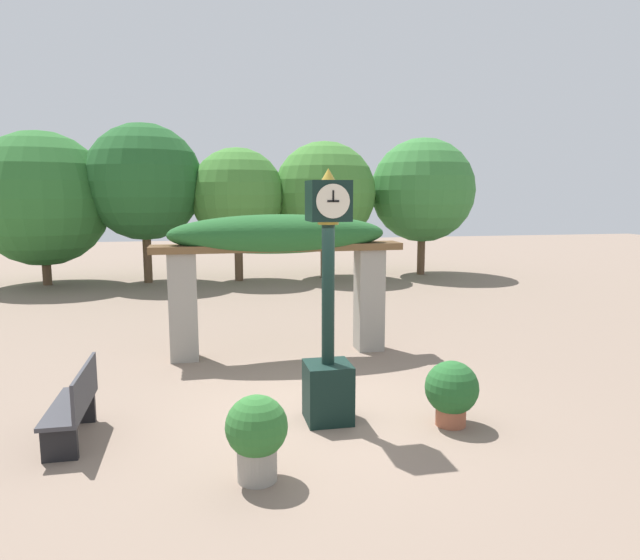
{
  "coord_description": "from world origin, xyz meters",
  "views": [
    {
      "loc": [
        -1.34,
        -7.17,
        2.9
      ],
      "look_at": [
        0.19,
        0.21,
        1.77
      ],
      "focal_mm": 32.0,
      "sensor_mm": 36.0,
      "label": 1
    }
  ],
  "objects_px": {
    "pedestal_clock": "(328,324)",
    "park_bench": "(75,406)",
    "potted_plant_near_left": "(257,433)",
    "potted_plant_near_right": "(452,390)"
  },
  "relations": [
    {
      "from": "pedestal_clock",
      "to": "park_bench",
      "type": "xyz_separation_m",
      "value": [
        -3.07,
        0.03,
        -0.85
      ]
    },
    {
      "from": "potted_plant_near_left",
      "to": "pedestal_clock",
      "type": "bearing_deg",
      "value": 52.72
    },
    {
      "from": "potted_plant_near_left",
      "to": "park_bench",
      "type": "bearing_deg",
      "value": 145.2
    },
    {
      "from": "potted_plant_near_right",
      "to": "park_bench",
      "type": "distance_m",
      "value": 4.6
    },
    {
      "from": "pedestal_clock",
      "to": "potted_plant_near_left",
      "type": "distance_m",
      "value": 1.89
    },
    {
      "from": "pedestal_clock",
      "to": "potted_plant_near_left",
      "type": "height_order",
      "value": "pedestal_clock"
    },
    {
      "from": "potted_plant_near_left",
      "to": "park_bench",
      "type": "height_order",
      "value": "potted_plant_near_left"
    },
    {
      "from": "potted_plant_near_left",
      "to": "park_bench",
      "type": "xyz_separation_m",
      "value": [
        -2.03,
        1.41,
        -0.08
      ]
    },
    {
      "from": "pedestal_clock",
      "to": "potted_plant_near_left",
      "type": "xyz_separation_m",
      "value": [
        -1.05,
        -1.38,
        -0.77
      ]
    },
    {
      "from": "potted_plant_near_left",
      "to": "potted_plant_near_right",
      "type": "xyz_separation_m",
      "value": [
        2.55,
        0.91,
        -0.05
      ]
    }
  ]
}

